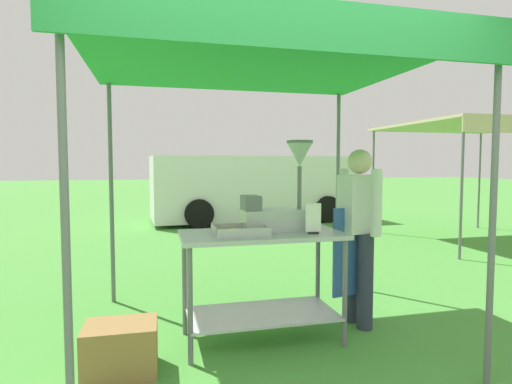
{
  "coord_description": "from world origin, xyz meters",
  "views": [
    {
      "loc": [
        -0.73,
        -1.94,
        1.47
      ],
      "look_at": [
        0.13,
        1.53,
        1.24
      ],
      "focal_mm": 29.01,
      "sensor_mm": 36.0,
      "label": 1
    }
  ],
  "objects_px": {
    "menu_sign": "(313,221)",
    "supply_crate": "(121,348)",
    "stall_canopy": "(259,66)",
    "vendor": "(358,227)",
    "van_white": "(255,187)",
    "donut_fryer": "(279,202)",
    "donut_tray": "(238,232)",
    "neighbour_tent": "(476,128)",
    "donut_cart": "(262,263)"
  },
  "relations": [
    {
      "from": "menu_sign",
      "to": "supply_crate",
      "type": "height_order",
      "value": "menu_sign"
    },
    {
      "from": "stall_canopy",
      "to": "supply_crate",
      "type": "xyz_separation_m",
      "value": [
        -1.1,
        -0.39,
        -2.11
      ]
    },
    {
      "from": "donut_fryer",
      "to": "menu_sign",
      "type": "xyz_separation_m",
      "value": [
        0.21,
        -0.25,
        -0.14
      ]
    },
    {
      "from": "donut_fryer",
      "to": "menu_sign",
      "type": "distance_m",
      "value": 0.36
    },
    {
      "from": "donut_fryer",
      "to": "donut_cart",
      "type": "bearing_deg",
      "value": -153.11
    },
    {
      "from": "stall_canopy",
      "to": "menu_sign",
      "type": "height_order",
      "value": "stall_canopy"
    },
    {
      "from": "vendor",
      "to": "neighbour_tent",
      "type": "bearing_deg",
      "value": 38.22
    },
    {
      "from": "donut_tray",
      "to": "stall_canopy",
      "type": "bearing_deg",
      "value": 35.45
    },
    {
      "from": "donut_cart",
      "to": "menu_sign",
      "type": "distance_m",
      "value": 0.56
    },
    {
      "from": "donut_cart",
      "to": "neighbour_tent",
      "type": "height_order",
      "value": "neighbour_tent"
    },
    {
      "from": "donut_fryer",
      "to": "neighbour_tent",
      "type": "xyz_separation_m",
      "value": [
        4.95,
        3.33,
        1.02
      ]
    },
    {
      "from": "donut_tray",
      "to": "supply_crate",
      "type": "relative_size",
      "value": 0.86
    },
    {
      "from": "donut_cart",
      "to": "vendor",
      "type": "height_order",
      "value": "vendor"
    },
    {
      "from": "menu_sign",
      "to": "vendor",
      "type": "relative_size",
      "value": 0.15
    },
    {
      "from": "van_white",
      "to": "neighbour_tent",
      "type": "distance_m",
      "value": 5.33
    },
    {
      "from": "donut_fryer",
      "to": "supply_crate",
      "type": "height_order",
      "value": "donut_fryer"
    },
    {
      "from": "vendor",
      "to": "menu_sign",
      "type": "bearing_deg",
      "value": -153.11
    },
    {
      "from": "supply_crate",
      "to": "van_white",
      "type": "bearing_deg",
      "value": 69.46
    },
    {
      "from": "donut_cart",
      "to": "menu_sign",
      "type": "relative_size",
      "value": 5.4
    },
    {
      "from": "vendor",
      "to": "neighbour_tent",
      "type": "height_order",
      "value": "neighbour_tent"
    },
    {
      "from": "donut_fryer",
      "to": "van_white",
      "type": "relative_size",
      "value": 0.14
    },
    {
      "from": "vendor",
      "to": "supply_crate",
      "type": "bearing_deg",
      "value": -168.71
    },
    {
      "from": "donut_fryer",
      "to": "vendor",
      "type": "distance_m",
      "value": 0.8
    },
    {
      "from": "donut_fryer",
      "to": "vendor",
      "type": "xyz_separation_m",
      "value": [
        0.76,
        0.03,
        -0.25
      ]
    },
    {
      "from": "donut_cart",
      "to": "neighbour_tent",
      "type": "xyz_separation_m",
      "value": [
        5.13,
        3.42,
        1.52
      ]
    },
    {
      "from": "vendor",
      "to": "van_white",
      "type": "bearing_deg",
      "value": 83.54
    },
    {
      "from": "menu_sign",
      "to": "neighbour_tent",
      "type": "xyz_separation_m",
      "value": [
        4.74,
        3.58,
        1.16
      ]
    },
    {
      "from": "donut_fryer",
      "to": "supply_crate",
      "type": "relative_size",
      "value": 1.51
    },
    {
      "from": "donut_tray",
      "to": "supply_crate",
      "type": "distance_m",
      "value": 1.2
    },
    {
      "from": "vendor",
      "to": "donut_tray",
      "type": "bearing_deg",
      "value": -171.71
    },
    {
      "from": "menu_sign",
      "to": "neighbour_tent",
      "type": "distance_m",
      "value": 6.05
    },
    {
      "from": "stall_canopy",
      "to": "donut_cart",
      "type": "bearing_deg",
      "value": -90.0
    },
    {
      "from": "donut_tray",
      "to": "vendor",
      "type": "distance_m",
      "value": 1.16
    },
    {
      "from": "stall_canopy",
      "to": "donut_fryer",
      "type": "relative_size",
      "value": 3.65
    },
    {
      "from": "menu_sign",
      "to": "donut_tray",
      "type": "bearing_deg",
      "value": 169.42
    },
    {
      "from": "van_white",
      "to": "donut_tray",
      "type": "bearing_deg",
      "value": -104.87
    },
    {
      "from": "menu_sign",
      "to": "vendor",
      "type": "bearing_deg",
      "value": 26.89
    },
    {
      "from": "stall_canopy",
      "to": "donut_tray",
      "type": "bearing_deg",
      "value": -144.55
    },
    {
      "from": "donut_tray",
      "to": "neighbour_tent",
      "type": "bearing_deg",
      "value": 33.02
    },
    {
      "from": "donut_tray",
      "to": "supply_crate",
      "type": "height_order",
      "value": "donut_tray"
    },
    {
      "from": "supply_crate",
      "to": "donut_fryer",
      "type": "bearing_deg",
      "value": 16.51
    },
    {
      "from": "stall_canopy",
      "to": "vendor",
      "type": "bearing_deg",
      "value": 1.17
    },
    {
      "from": "vendor",
      "to": "van_white",
      "type": "relative_size",
      "value": 0.3
    },
    {
      "from": "donut_tray",
      "to": "donut_fryer",
      "type": "height_order",
      "value": "donut_fryer"
    },
    {
      "from": "stall_canopy",
      "to": "vendor",
      "type": "xyz_separation_m",
      "value": [
        0.94,
        0.02,
        -1.38
      ]
    },
    {
      "from": "van_white",
      "to": "neighbour_tent",
      "type": "height_order",
      "value": "neighbour_tent"
    },
    {
      "from": "menu_sign",
      "to": "vendor",
      "type": "distance_m",
      "value": 0.63
    },
    {
      "from": "stall_canopy",
      "to": "supply_crate",
      "type": "distance_m",
      "value": 2.41
    },
    {
      "from": "donut_cart",
      "to": "menu_sign",
      "type": "xyz_separation_m",
      "value": [
        0.39,
        -0.16,
        0.36
      ]
    },
    {
      "from": "donut_fryer",
      "to": "van_white",
      "type": "xyz_separation_m",
      "value": [
        1.58,
        7.25,
        -0.28
      ]
    }
  ]
}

